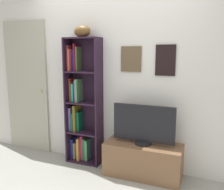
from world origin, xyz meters
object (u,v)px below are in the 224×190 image
at_px(bookshelf, 81,106).
at_px(football, 82,31).
at_px(door, 27,87).
at_px(television, 144,125).
at_px(tv_stand, 143,160).

distance_m(bookshelf, football, 1.06).
xyz_separation_m(football, door, (-1.09, 0.10, -0.85)).
xyz_separation_m(television, door, (-2.01, 0.18, 0.35)).
distance_m(tv_stand, television, 0.48).
bearing_deg(bookshelf, football, -26.86).
bearing_deg(tv_stand, bookshelf, 173.12).
relative_size(television, door, 0.38).
bearing_deg(bookshelf, door, 176.23).
relative_size(bookshelf, tv_stand, 1.82).
xyz_separation_m(football, television, (0.91, -0.09, -1.20)).
xyz_separation_m(bookshelf, football, (0.06, -0.03, 1.05)).
xyz_separation_m(bookshelf, tv_stand, (0.97, -0.12, -0.62)).
distance_m(bookshelf, door, 1.06).
relative_size(tv_stand, door, 0.48).
bearing_deg(door, tv_stand, -5.28).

